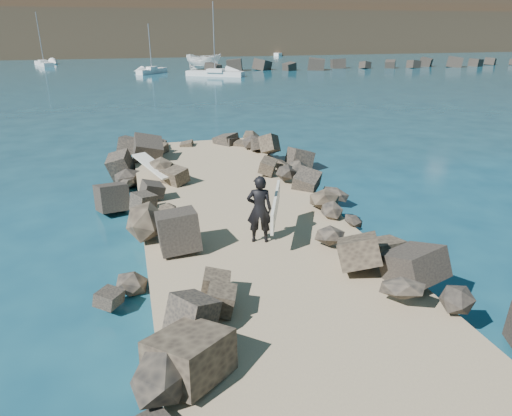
% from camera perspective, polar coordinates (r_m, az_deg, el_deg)
% --- Properties ---
extents(ground, '(800.00, 800.00, 0.00)m').
position_cam_1_polar(ground, '(13.79, -1.12, -4.31)').
color(ground, '#0F384C').
rests_on(ground, ground).
extents(jetty, '(6.00, 26.00, 0.60)m').
position_cam_1_polar(jetty, '(11.94, 1.30, -7.08)').
color(jetty, '#8C7759').
rests_on(jetty, ground).
extents(riprap_left, '(2.60, 22.00, 1.00)m').
position_cam_1_polar(riprap_left, '(11.88, -13.02, -6.75)').
color(riprap_left, black).
rests_on(riprap_left, ground).
extents(riprap_right, '(2.60, 22.00, 1.00)m').
position_cam_1_polar(riprap_right, '(13.30, 12.74, -3.53)').
color(riprap_right, black).
rests_on(riprap_right, ground).
extents(breakwater_secondary, '(52.00, 4.00, 1.20)m').
position_cam_1_polar(breakwater_secondary, '(77.26, 14.58, 17.01)').
color(breakwater_secondary, black).
rests_on(breakwater_secondary, ground).
extents(surfboard_resting, '(1.48, 2.24, 0.07)m').
position_cam_1_polar(surfboard_resting, '(17.82, -12.71, 4.83)').
color(surfboard_resting, beige).
rests_on(surfboard_resting, riprap_left).
extents(boat_imported, '(6.02, 6.22, 2.43)m').
position_cam_1_polar(boat_imported, '(71.67, -6.55, 17.71)').
color(boat_imported, silver).
rests_on(boat_imported, ground).
extents(surfer_with_board, '(1.32, 2.17, 1.87)m').
position_cam_1_polar(surfer_with_board, '(12.13, 0.72, -0.10)').
color(surfer_with_board, black).
rests_on(surfer_with_board, jetty).
extents(sailboat_e, '(3.88, 7.10, 8.45)m').
position_cam_1_polar(sailboat_e, '(87.00, -24.99, 16.04)').
color(sailboat_e, silver).
rests_on(sailboat_e, ground).
extents(sailboat_b, '(4.49, 4.70, 6.61)m').
position_cam_1_polar(sailboat_b, '(67.55, -12.88, 16.35)').
color(sailboat_b, silver).
rests_on(sailboat_b, ground).
extents(sailboat_f, '(4.00, 5.43, 6.93)m').
position_cam_1_polar(sailboat_f, '(108.63, 1.85, 18.69)').
color(sailboat_f, silver).
rests_on(sailboat_f, ground).
extents(sailboat_c, '(7.41, 5.38, 9.15)m').
position_cam_1_polar(sailboat_c, '(62.63, -5.14, 16.40)').
color(sailboat_c, silver).
rests_on(sailboat_c, ground).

